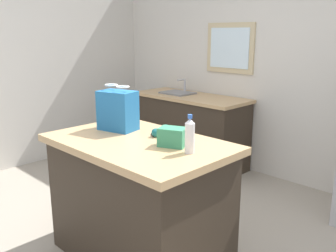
% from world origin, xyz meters
% --- Properties ---
extents(back_wall, '(5.48, 0.13, 2.62)m').
position_xyz_m(back_wall, '(-0.01, 2.21, 1.31)').
color(back_wall, silver).
rests_on(back_wall, ground).
extents(kitchen_island, '(1.32, 0.84, 0.93)m').
position_xyz_m(kitchen_island, '(-0.08, -0.03, 0.47)').
color(kitchen_island, '#33281E').
rests_on(kitchen_island, ground).
extents(sink_counter, '(1.53, 0.62, 1.08)m').
position_xyz_m(sink_counter, '(-1.23, 1.84, 0.46)').
color(sink_counter, '#33281E').
rests_on(sink_counter, ground).
extents(shopping_bag, '(0.32, 0.24, 0.35)m').
position_xyz_m(shopping_bag, '(-0.42, 0.06, 1.08)').
color(shopping_bag, '#236BAD').
rests_on(shopping_bag, kitchen_island).
extents(small_box, '(0.21, 0.18, 0.13)m').
position_xyz_m(small_box, '(0.19, 0.05, 0.99)').
color(small_box, '#388E66').
rests_on(small_box, kitchen_island).
extents(bottle, '(0.06, 0.06, 0.25)m').
position_xyz_m(bottle, '(0.36, 0.02, 1.04)').
color(bottle, white).
rests_on(bottle, kitchen_island).
extents(ear_defenders, '(0.18, 0.20, 0.06)m').
position_xyz_m(ear_defenders, '(-0.07, 0.19, 0.95)').
color(ear_defenders, black).
rests_on(ear_defenders, kitchen_island).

